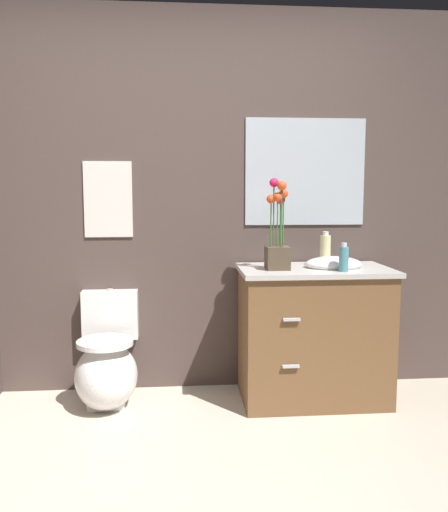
# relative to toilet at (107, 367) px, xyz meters

# --- Properties ---
(wall_back) EXTENTS (3.94, 0.05, 2.50)m
(wall_back) POSITION_rel_toilet_xyz_m (0.74, 0.30, 1.01)
(wall_back) COLOR #4C3D38
(wall_back) RESTS_ON ground_plane
(toilet) EXTENTS (0.38, 0.59, 0.69)m
(toilet) POSITION_rel_toilet_xyz_m (0.00, 0.00, 0.00)
(toilet) COLOR white
(toilet) RESTS_ON ground_plane
(vanity_cabinet) EXTENTS (0.94, 0.56, 1.03)m
(vanity_cabinet) POSITION_rel_toilet_xyz_m (1.30, -0.03, 0.19)
(vanity_cabinet) COLOR brown
(vanity_cabinet) RESTS_ON ground_plane
(flower_vase) EXTENTS (0.14, 0.14, 0.55)m
(flower_vase) POSITION_rel_toilet_xyz_m (1.05, -0.07, 0.79)
(flower_vase) COLOR #4C3D2D
(flower_vase) RESTS_ON vanity_cabinet
(soap_bottle) EXTENTS (0.07, 0.07, 0.22)m
(soap_bottle) POSITION_rel_toilet_xyz_m (1.37, 0.03, 0.71)
(soap_bottle) COLOR beige
(soap_bottle) RESTS_ON vanity_cabinet
(lotion_bottle) EXTENTS (0.06, 0.06, 0.17)m
(lotion_bottle) POSITION_rel_toilet_xyz_m (1.42, -0.20, 0.69)
(lotion_bottle) COLOR teal
(lotion_bottle) RESTS_ON vanity_cabinet
(wall_poster) EXTENTS (0.31, 0.01, 0.49)m
(wall_poster) POSITION_rel_toilet_xyz_m (0.00, 0.27, 1.03)
(wall_poster) COLOR silver
(wall_mirror) EXTENTS (0.80, 0.01, 0.70)m
(wall_mirror) POSITION_rel_toilet_xyz_m (1.29, 0.27, 1.21)
(wall_mirror) COLOR #B2BCC6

